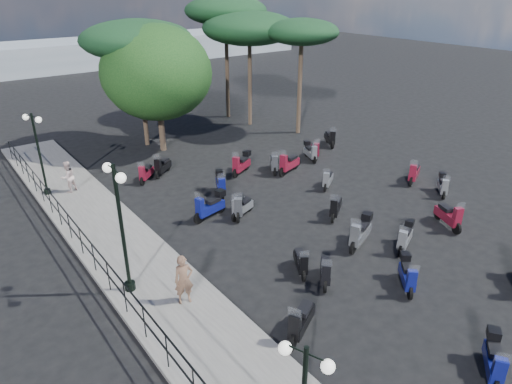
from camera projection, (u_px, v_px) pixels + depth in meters
ground at (303, 231)px, 18.68m from camera, size 120.00×120.00×0.00m
sidewalk at (122, 249)px, 17.27m from camera, size 3.00×30.00×0.15m
railing at (86, 244)px, 16.07m from camera, size 0.04×26.04×1.10m
lamp_post_1 at (121, 222)px, 13.86m from camera, size 0.35×1.30×4.40m
lamp_post_2 at (39, 149)px, 20.68m from camera, size 0.62×1.08×3.90m
woman at (184, 280)px, 14.01m from camera, size 0.68×0.53×1.64m
pedestrian_far at (68, 177)px, 21.52m from camera, size 0.91×0.82×1.52m
scooter_0 at (494, 361)px, 11.65m from camera, size 1.46×1.11×1.34m
scooter_1 at (301, 321)px, 13.00m from camera, size 1.62×1.00×1.42m
scooter_2 at (301, 262)px, 15.87m from camera, size 0.88×1.34×1.20m
scooter_3 at (210, 206)px, 19.50m from camera, size 1.80×0.70×1.44m
scooter_4 at (242, 208)px, 19.63m from camera, size 1.50×0.76×1.25m
scooter_5 at (146, 173)px, 23.15m from camera, size 1.21×1.13×1.24m
scooter_7 at (325, 271)px, 15.33m from camera, size 1.18×1.20×1.26m
scooter_8 at (360, 233)px, 17.44m from camera, size 1.77×0.92×1.48m
scooter_9 at (239, 206)px, 19.67m from camera, size 1.20×1.40×1.38m
scooter_10 at (221, 185)px, 21.61m from camera, size 0.98×1.61×1.39m
scooter_11 at (162, 166)px, 23.90m from camera, size 1.40×1.15×1.36m
scooter_13 at (407, 275)px, 15.06m from camera, size 1.21×1.29×1.29m
scooter_14 at (336, 207)px, 19.62m from camera, size 1.42×1.03×1.31m
scooter_15 at (274, 164)px, 24.28m from camera, size 1.08×1.45×1.35m
scooter_16 at (241, 164)px, 24.03m from camera, size 1.65×1.00×1.42m
scooter_18 at (405, 237)px, 17.27m from camera, size 1.50×0.85×1.27m
scooter_19 at (449, 216)px, 18.81m from camera, size 0.93×1.68×1.43m
scooter_20 at (328, 180)px, 22.43m from camera, size 1.31×0.93×1.21m
scooter_21 at (310, 152)px, 25.89m from camera, size 0.78×1.51×1.26m
scooter_22 at (289, 164)px, 24.10m from camera, size 1.81×0.84×1.49m
scooter_24 at (414, 173)px, 23.02m from camera, size 1.63×0.94×1.40m
scooter_25 at (443, 186)px, 21.70m from camera, size 1.25×1.10×1.21m
scooter_26 at (330, 138)px, 28.13m from camera, size 1.03×1.55×1.39m
scooter_27 at (315, 150)px, 26.30m from camera, size 1.07×1.35×1.29m
broadleaf_tree at (157, 73)px, 25.70m from camera, size 6.27×6.27×7.27m
pine_0 at (250, 28)px, 29.85m from camera, size 6.25×6.25×7.59m
pine_1 at (226, 11)px, 31.27m from camera, size 5.68×5.68×8.45m
pine_2 at (137, 40)px, 25.91m from camera, size 6.38×6.38×7.40m
pine_3 at (302, 32)px, 28.07m from camera, size 4.61×4.61×7.27m
distant_hills at (30, 58)px, 50.64m from camera, size 70.00×8.00×3.00m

